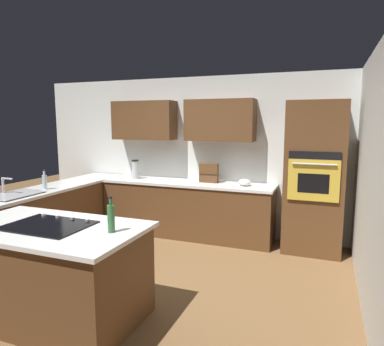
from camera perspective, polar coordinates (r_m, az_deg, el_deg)
name	(u,v)px	position (r m, az deg, el deg)	size (l,w,h in m)	color
ground_plane	(141,279)	(4.42, -8.33, -16.72)	(14.00, 14.00, 0.00)	brown
wall_back	(196,147)	(5.91, 0.63, 4.19)	(6.00, 0.44, 2.60)	silver
wall_left	(375,180)	(3.84, 27.64, -1.05)	(0.10, 4.00, 2.60)	silver
lower_cabinets_back	(187,210)	(5.78, -0.85, -6.06)	(2.80, 0.60, 0.86)	brown
countertop_back	(187,183)	(5.68, -0.86, -1.66)	(2.84, 0.64, 0.04)	silver
lower_cabinets_side	(52,218)	(5.73, -21.79, -6.79)	(0.60, 2.90, 0.86)	brown
countertop_side	(51,189)	(5.63, -22.04, -2.36)	(0.64, 2.94, 0.04)	silver
island_base	(51,274)	(3.72, -21.99, -14.98)	(1.72, 0.95, 0.86)	brown
island_top	(48,228)	(3.57, -22.38, -8.30)	(1.80, 1.03, 0.04)	silver
wall_oven	(314,178)	(5.25, 19.27, -0.77)	(0.80, 0.66, 2.15)	brown
sink_unit	(14,194)	(5.19, -26.94, -3.08)	(0.46, 0.70, 0.23)	#515456
cooktop	(48,225)	(3.56, -22.34, -7.85)	(0.76, 0.56, 0.03)	black
blender	(135,171)	(6.07, -9.22, 0.40)	(0.15, 0.15, 0.33)	silver
mixing_bowl	(244,182)	(5.39, 8.53, -1.51)	(0.19, 0.19, 0.11)	white
spice_rack	(209,173)	(5.61, 2.76, 0.01)	(0.30, 0.11, 0.31)	brown
dish_soap_bottle	(45,181)	(5.46, -22.87, -1.27)	(0.06, 0.06, 0.29)	silver
second_bottle	(111,218)	(3.16, -13.03, -7.08)	(0.06, 0.06, 0.32)	#336B38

